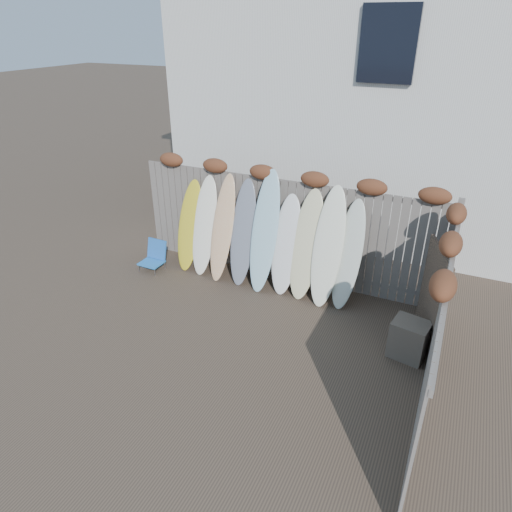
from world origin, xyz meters
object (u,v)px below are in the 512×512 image
at_px(surfboard_0, 190,226).
at_px(beach_chair, 154,256).
at_px(wooden_crate, 409,339).
at_px(lattice_panel, 432,300).

bearing_deg(surfboard_0, beach_chair, -141.82).
xyz_separation_m(wooden_crate, surfboard_0, (-4.53, 1.10, 0.60)).
bearing_deg(beach_chair, surfboard_0, 33.77).
bearing_deg(lattice_panel, beach_chair, 157.66).
height_order(beach_chair, lattice_panel, lattice_panel).
height_order(wooden_crate, surfboard_0, surfboard_0).
height_order(beach_chair, surfboard_0, surfboard_0).
relative_size(beach_chair, surfboard_0, 0.32).
bearing_deg(lattice_panel, surfboard_0, 152.15).
distance_m(wooden_crate, surfboard_0, 4.70).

